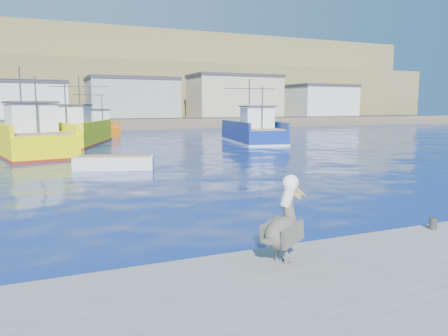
# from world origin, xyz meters

# --- Properties ---
(ground) EXTENTS (260.00, 260.00, 0.00)m
(ground) POSITION_xyz_m (0.00, 0.00, 0.00)
(ground) COLOR #071D57
(ground) RESTS_ON ground
(dock_bollards) EXTENTS (36.20, 0.20, 0.30)m
(dock_bollards) POSITION_xyz_m (0.60, -3.40, 0.65)
(dock_bollards) COLOR #4C4C4C
(dock_bollards) RESTS_ON dock
(far_shore) EXTENTS (200.00, 81.00, 24.00)m
(far_shore) POSITION_xyz_m (0.00, 109.20, 8.98)
(far_shore) COLOR brown
(far_shore) RESTS_ON ground
(trawler_yellow_a) EXTENTS (6.99, 13.85, 6.76)m
(trawler_yellow_a) POSITION_xyz_m (-6.66, 25.40, 1.15)
(trawler_yellow_a) COLOR #FFF400
(trawler_yellow_a) RESTS_ON ground
(trawler_yellow_b) EXTENTS (7.98, 12.70, 6.61)m
(trawler_yellow_b) POSITION_xyz_m (-2.45, 32.60, 1.08)
(trawler_yellow_b) COLOR #FFF400
(trawler_yellow_b) RESTS_ON ground
(trawler_blue) EXTENTS (5.86, 11.70, 6.50)m
(trawler_blue) POSITION_xyz_m (14.12, 28.23, 1.03)
(trawler_blue) COLOR navy
(trawler_blue) RESTS_ON ground
(boat_orange) EXTENTS (5.44, 8.61, 6.05)m
(boat_orange) POSITION_xyz_m (0.77, 45.30, 1.02)
(boat_orange) COLOR #CF5E05
(boat_orange) RESTS_ON ground
(skiff_mid) EXTENTS (4.70, 2.77, 0.96)m
(skiff_mid) POSITION_xyz_m (-2.00, 14.31, 0.31)
(skiff_mid) COLOR silver
(skiff_mid) RESTS_ON ground
(skiff_far) EXTENTS (3.22, 4.39, 0.91)m
(skiff_far) POSITION_xyz_m (21.79, 40.18, 0.29)
(skiff_far) COLOR silver
(skiff_far) RESTS_ON ground
(pelican) EXTENTS (1.37, 0.91, 1.74)m
(pelican) POSITION_xyz_m (-1.68, -3.91, 1.24)
(pelican) COLOR #595451
(pelican) RESTS_ON dock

